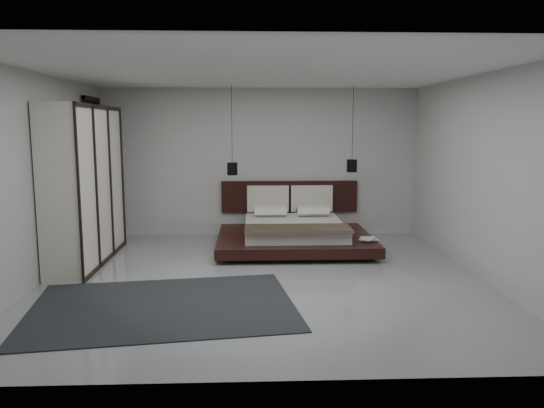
{
  "coord_description": "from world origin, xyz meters",
  "views": [
    {
      "loc": [
        -0.17,
        -7.12,
        2.1
      ],
      "look_at": [
        0.17,
        1.2,
        0.86
      ],
      "focal_mm": 35.0,
      "sensor_mm": 36.0,
      "label": 1
    }
  ],
  "objects_px": {
    "pendant_right": "(352,165)",
    "bed": "(294,231)",
    "pendant_left": "(232,168)",
    "lattice_screen": "(95,171)",
    "rug": "(164,306)",
    "wardrobe": "(85,185)"
  },
  "relations": [
    {
      "from": "lattice_screen",
      "to": "wardrobe",
      "type": "relative_size",
      "value": 1.06
    },
    {
      "from": "bed",
      "to": "rug",
      "type": "xyz_separation_m",
      "value": [
        -1.78,
        -3.04,
        -0.27
      ]
    },
    {
      "from": "pendant_left",
      "to": "lattice_screen",
      "type": "bearing_deg",
      "value": 176.72
    },
    {
      "from": "pendant_left",
      "to": "pendant_right",
      "type": "relative_size",
      "value": 1.03
    },
    {
      "from": "bed",
      "to": "pendant_left",
      "type": "height_order",
      "value": "pendant_left"
    },
    {
      "from": "wardrobe",
      "to": "rug",
      "type": "relative_size",
      "value": 0.81
    },
    {
      "from": "rug",
      "to": "pendant_right",
      "type": "bearing_deg",
      "value": 50.3
    },
    {
      "from": "lattice_screen",
      "to": "pendant_left",
      "type": "bearing_deg",
      "value": -3.28
    },
    {
      "from": "pendant_right",
      "to": "wardrobe",
      "type": "bearing_deg",
      "value": -163.77
    },
    {
      "from": "lattice_screen",
      "to": "pendant_left",
      "type": "relative_size",
      "value": 1.65
    },
    {
      "from": "pendant_right",
      "to": "wardrobe",
      "type": "height_order",
      "value": "pendant_right"
    },
    {
      "from": "wardrobe",
      "to": "rug",
      "type": "xyz_separation_m",
      "value": [
        1.5,
        -2.16,
        -1.2
      ]
    },
    {
      "from": "bed",
      "to": "wardrobe",
      "type": "height_order",
      "value": "wardrobe"
    },
    {
      "from": "pendant_left",
      "to": "bed",
      "type": "bearing_deg",
      "value": -20.19
    },
    {
      "from": "pendant_right",
      "to": "pendant_left",
      "type": "bearing_deg",
      "value": 180.0
    },
    {
      "from": "lattice_screen",
      "to": "bed",
      "type": "bearing_deg",
      "value": -8.61
    },
    {
      "from": "pendant_right",
      "to": "bed",
      "type": "bearing_deg",
      "value": -159.81
    },
    {
      "from": "pendant_left",
      "to": "pendant_right",
      "type": "distance_m",
      "value": 2.14
    },
    {
      "from": "lattice_screen",
      "to": "rug",
      "type": "relative_size",
      "value": 0.86
    },
    {
      "from": "lattice_screen",
      "to": "bed",
      "type": "relative_size",
      "value": 1.0
    },
    {
      "from": "pendant_left",
      "to": "wardrobe",
      "type": "bearing_deg",
      "value": -150.16
    },
    {
      "from": "pendant_left",
      "to": "rug",
      "type": "height_order",
      "value": "pendant_left"
    }
  ]
}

